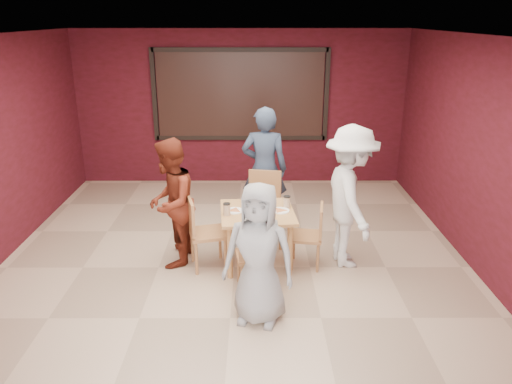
{
  "coord_description": "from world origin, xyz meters",
  "views": [
    {
      "loc": [
        0.26,
        -5.63,
        3.02
      ],
      "look_at": [
        0.28,
        0.13,
        0.97
      ],
      "focal_mm": 35.0,
      "sensor_mm": 36.0,
      "label": 1
    }
  ],
  "objects_px": {
    "diner_front": "(259,254)",
    "diner_left": "(171,203)",
    "chair_back": "(263,201)",
    "chair_right": "(312,232)",
    "diner_back": "(264,169)",
    "dining_table": "(257,217)",
    "diner_right": "(350,197)",
    "chair_front": "(255,254)",
    "chair_left": "(202,229)"
  },
  "relations": [
    {
      "from": "diner_front",
      "to": "diner_left",
      "type": "xyz_separation_m",
      "value": [
        -1.09,
        1.29,
        0.06
      ]
    },
    {
      "from": "chair_back",
      "to": "chair_right",
      "type": "relative_size",
      "value": 1.17
    },
    {
      "from": "chair_right",
      "to": "diner_back",
      "type": "height_order",
      "value": "diner_back"
    },
    {
      "from": "dining_table",
      "to": "diner_right",
      "type": "distance_m",
      "value": 1.18
    },
    {
      "from": "chair_back",
      "to": "diner_left",
      "type": "relative_size",
      "value": 0.59
    },
    {
      "from": "dining_table",
      "to": "diner_right",
      "type": "relative_size",
      "value": 0.54
    },
    {
      "from": "chair_front",
      "to": "diner_left",
      "type": "distance_m",
      "value": 1.32
    },
    {
      "from": "dining_table",
      "to": "diner_back",
      "type": "xyz_separation_m",
      "value": [
        0.11,
        1.16,
        0.28
      ]
    },
    {
      "from": "chair_back",
      "to": "diner_back",
      "type": "relative_size",
      "value": 0.53
    },
    {
      "from": "chair_front",
      "to": "chair_right",
      "type": "distance_m",
      "value": 0.93
    },
    {
      "from": "chair_left",
      "to": "diner_back",
      "type": "bearing_deg",
      "value": 58.0
    },
    {
      "from": "diner_front",
      "to": "diner_right",
      "type": "relative_size",
      "value": 0.84
    },
    {
      "from": "dining_table",
      "to": "diner_front",
      "type": "relative_size",
      "value": 0.65
    },
    {
      "from": "chair_left",
      "to": "diner_left",
      "type": "xyz_separation_m",
      "value": [
        -0.39,
        0.14,
        0.29
      ]
    },
    {
      "from": "dining_table",
      "to": "chair_back",
      "type": "xyz_separation_m",
      "value": [
        0.09,
        0.81,
        -0.09
      ]
    },
    {
      "from": "diner_back",
      "to": "diner_right",
      "type": "distance_m",
      "value": 1.56
    },
    {
      "from": "diner_back",
      "to": "diner_left",
      "type": "bearing_deg",
      "value": 49.58
    },
    {
      "from": "chair_front",
      "to": "diner_left",
      "type": "xyz_separation_m",
      "value": [
        -1.05,
        0.71,
        0.35
      ]
    },
    {
      "from": "chair_right",
      "to": "diner_front",
      "type": "height_order",
      "value": "diner_front"
    },
    {
      "from": "chair_left",
      "to": "diner_front",
      "type": "relative_size",
      "value": 0.61
    },
    {
      "from": "diner_back",
      "to": "chair_left",
      "type": "bearing_deg",
      "value": 63.78
    },
    {
      "from": "chair_back",
      "to": "dining_table",
      "type": "bearing_deg",
      "value": -96.35
    },
    {
      "from": "chair_back",
      "to": "diner_right",
      "type": "distance_m",
      "value": 1.38
    },
    {
      "from": "dining_table",
      "to": "diner_back",
      "type": "bearing_deg",
      "value": 84.69
    },
    {
      "from": "diner_back",
      "to": "chair_front",
      "type": "bearing_deg",
      "value": 91.53
    },
    {
      "from": "dining_table",
      "to": "chair_left",
      "type": "xyz_separation_m",
      "value": [
        -0.69,
        -0.11,
        -0.11
      ]
    },
    {
      "from": "dining_table",
      "to": "chair_front",
      "type": "height_order",
      "value": "dining_table"
    },
    {
      "from": "chair_left",
      "to": "diner_front",
      "type": "bearing_deg",
      "value": -58.65
    },
    {
      "from": "chair_back",
      "to": "diner_right",
      "type": "xyz_separation_m",
      "value": [
        1.06,
        -0.81,
        0.36
      ]
    },
    {
      "from": "dining_table",
      "to": "chair_back",
      "type": "bearing_deg",
      "value": 83.65
    },
    {
      "from": "diner_left",
      "to": "diner_right",
      "type": "xyz_separation_m",
      "value": [
        2.23,
        -0.02,
        0.08
      ]
    },
    {
      "from": "diner_front",
      "to": "diner_right",
      "type": "distance_m",
      "value": 1.71
    },
    {
      "from": "dining_table",
      "to": "diner_left",
      "type": "height_order",
      "value": "diner_left"
    },
    {
      "from": "chair_front",
      "to": "chair_left",
      "type": "distance_m",
      "value": 0.88
    },
    {
      "from": "diner_left",
      "to": "diner_right",
      "type": "relative_size",
      "value": 0.91
    },
    {
      "from": "dining_table",
      "to": "diner_front",
      "type": "distance_m",
      "value": 1.27
    },
    {
      "from": "chair_left",
      "to": "diner_right",
      "type": "height_order",
      "value": "diner_right"
    },
    {
      "from": "chair_back",
      "to": "chair_left",
      "type": "xyz_separation_m",
      "value": [
        -0.78,
        -0.93,
        -0.02
      ]
    },
    {
      "from": "diner_front",
      "to": "chair_right",
      "type": "bearing_deg",
      "value": 75.59
    },
    {
      "from": "chair_left",
      "to": "diner_left",
      "type": "height_order",
      "value": "diner_left"
    },
    {
      "from": "diner_front",
      "to": "dining_table",
      "type": "bearing_deg",
      "value": 105.61
    },
    {
      "from": "chair_left",
      "to": "diner_right",
      "type": "bearing_deg",
      "value": 3.62
    },
    {
      "from": "chair_right",
      "to": "diner_left",
      "type": "xyz_separation_m",
      "value": [
        -1.76,
        0.11,
        0.35
      ]
    },
    {
      "from": "dining_table",
      "to": "diner_back",
      "type": "distance_m",
      "value": 1.2
    },
    {
      "from": "dining_table",
      "to": "chair_left",
      "type": "relative_size",
      "value": 1.06
    },
    {
      "from": "chair_right",
      "to": "diner_front",
      "type": "relative_size",
      "value": 0.54
    },
    {
      "from": "diner_front",
      "to": "diner_right",
      "type": "bearing_deg",
      "value": 63.23
    },
    {
      "from": "chair_back",
      "to": "diner_front",
      "type": "bearing_deg",
      "value": -92.25
    },
    {
      "from": "chair_back",
      "to": "diner_right",
      "type": "height_order",
      "value": "diner_right"
    },
    {
      "from": "dining_table",
      "to": "chair_left",
      "type": "bearing_deg",
      "value": -170.68
    }
  ]
}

